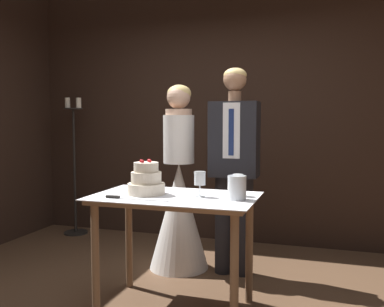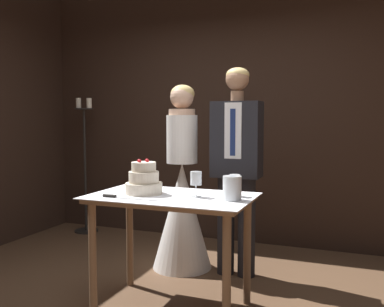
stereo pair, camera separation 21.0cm
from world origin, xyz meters
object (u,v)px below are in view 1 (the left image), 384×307
at_px(cake_table, 175,213).
at_px(wine_glass_middle, 200,179).
at_px(candle_stand, 75,172).
at_px(tiered_cake, 146,181).
at_px(bride, 179,201).
at_px(cake_knife, 125,198).
at_px(hurricane_candle, 237,188).
at_px(wine_glass_near, 238,181).
at_px(groom, 234,161).

height_order(cake_table, wine_glass_middle, wine_glass_middle).
distance_m(cake_table, candle_stand, 2.40).
bearing_deg(tiered_cake, bride, 92.88).
height_order(cake_knife, wine_glass_middle, wine_glass_middle).
relative_size(cake_knife, bride, 0.27).
height_order(wine_glass_middle, hurricane_candle, wine_glass_middle).
xyz_separation_m(tiered_cake, wine_glass_near, (0.64, 0.15, 0.01)).
relative_size(hurricane_candle, candle_stand, 0.10).
relative_size(wine_glass_near, bride, 0.09).
xyz_separation_m(cake_table, wine_glass_middle, (0.18, 0.01, 0.25)).
bearing_deg(cake_table, groom, 72.51).
relative_size(cake_table, candle_stand, 0.72).
relative_size(groom, candle_stand, 1.12).
relative_size(cake_knife, groom, 0.25).
distance_m(tiered_cake, cake_knife, 0.24).
bearing_deg(hurricane_candle, tiered_cake, 179.73).
bearing_deg(cake_knife, wine_glass_middle, 26.64).
height_order(wine_glass_near, candle_stand, candle_stand).
height_order(wine_glass_middle, groom, groom).
distance_m(bride, candle_stand, 1.74).
relative_size(tiered_cake, cake_knife, 0.59).
bearing_deg(bride, hurricane_candle, -49.33).
relative_size(bride, candle_stand, 1.03).
bearing_deg(hurricane_candle, wine_glass_middle, 174.81).
bearing_deg(wine_glass_near, hurricane_candle, -80.95).
bearing_deg(wine_glass_near, cake_knife, -153.00).
bearing_deg(cake_table, candle_stand, 139.78).
bearing_deg(candle_stand, hurricane_candle, -34.34).
bearing_deg(wine_glass_near, wine_glass_middle, -153.10).
bearing_deg(bride, wine_glass_middle, -61.22).
distance_m(cake_table, wine_glass_middle, 0.31).
bearing_deg(tiered_cake, wine_glass_near, 12.75).
bearing_deg(cake_knife, bride, 88.30).
distance_m(tiered_cake, hurricane_candle, 0.67).
bearing_deg(bride, wine_glass_near, -44.62).
distance_m(tiered_cake, candle_stand, 2.25).
bearing_deg(wine_glass_middle, groom, 84.82).
height_order(bride, groom, groom).
distance_m(wine_glass_near, candle_stand, 2.67).
bearing_deg(bride, groom, -0.07).
xyz_separation_m(cake_table, groom, (0.26, 0.81, 0.30)).
xyz_separation_m(wine_glass_near, wine_glass_middle, (-0.24, -0.12, 0.02)).
distance_m(groom, candle_stand, 2.23).
height_order(wine_glass_near, bride, bride).
bearing_deg(bride, cake_knife, -91.29).
bearing_deg(groom, tiered_cake, -119.84).
distance_m(cake_knife, groom, 1.18).
bearing_deg(wine_glass_middle, candle_stand, 142.68).
bearing_deg(cake_knife, wine_glass_near, 26.59).
height_order(cake_knife, wine_glass_near, wine_glass_near).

